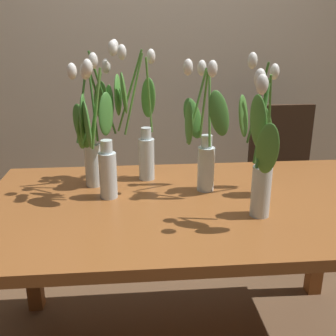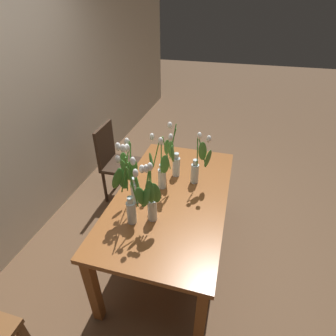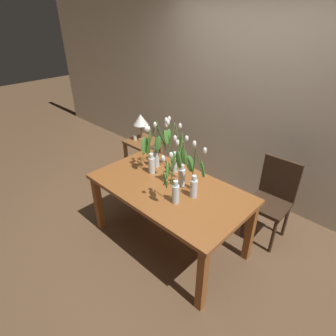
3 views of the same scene
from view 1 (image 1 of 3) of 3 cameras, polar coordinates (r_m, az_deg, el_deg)
name	(u,v)px [view 1 (image 1 of 3)]	position (r m, az deg, el deg)	size (l,w,h in m)	color
room_wall_rear	(162,33)	(2.90, -0.87, 18.88)	(9.00, 0.10, 2.70)	beige
dining_table	(191,222)	(1.56, 3.38, -7.79)	(1.60, 0.90, 0.74)	brown
tulip_vase_0	(204,143)	(1.56, 5.13, 3.62)	(0.18, 0.20, 0.52)	silver
tulip_vase_1	(99,148)	(1.51, -9.94, 2.78)	(0.15, 0.17, 0.53)	silver
tulip_vase_2	(261,170)	(1.35, 13.26, -0.29)	(0.11, 0.18, 0.51)	silver
tulip_vase_3	(96,132)	(1.64, -10.32, 5.05)	(0.19, 0.28, 0.58)	silver
tulip_vase_4	(260,151)	(1.58, 13.12, 2.35)	(0.20, 0.15, 0.54)	silver
tulip_vase_5	(140,128)	(1.69, -4.07, 5.75)	(0.19, 0.19, 0.59)	silver
dining_chair	(284,172)	(2.58, 16.33, -0.58)	(0.41, 0.41, 0.93)	#382619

